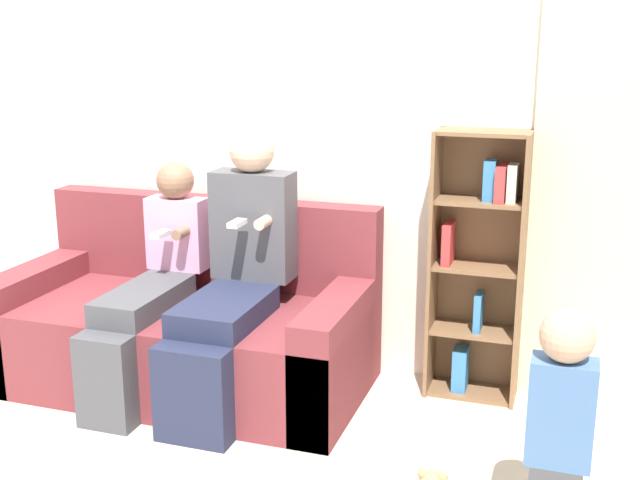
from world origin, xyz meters
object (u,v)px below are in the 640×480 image
Objects in this scene: toddler_standing at (560,420)px; bookshelf at (477,263)px; couch at (185,329)px; child_seated at (149,283)px; adult_seated at (235,268)px.

bookshelf is (-0.43, 1.10, 0.19)m from toddler_standing.
couch is at bearing -165.89° from bookshelf.
child_seated reaches higher than toddler_standing.
toddler_standing is at bearing -68.74° from bookshelf.
child_seated is at bearing -131.56° from couch.
child_seated is 1.28× the size of toddler_standing.
bookshelf reaches higher than adult_seated.
adult_seated is at bearing -13.55° from couch.
adult_seated is 1.13m from bookshelf.
child_seated is 0.85× the size of bookshelf.
child_seated is (-0.11, -0.12, 0.27)m from couch.
adult_seated is 1.50× the size of toddler_standing.
bookshelf is (1.05, 0.42, 0.00)m from adult_seated.
couch is 2.13× the size of toddler_standing.
couch is 1.41× the size of bookshelf.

